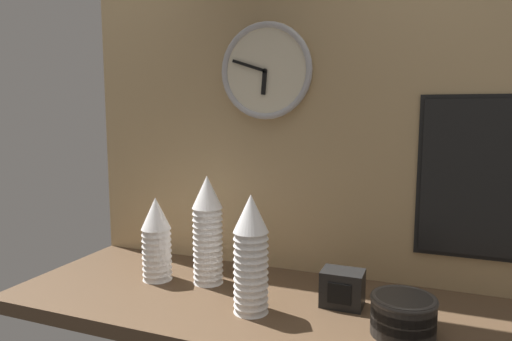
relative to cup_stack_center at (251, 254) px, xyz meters
The scene contains 9 objects.
ground_plane 0.21m from the cup_stack_center, 47.59° to the left, with size 1.60×0.56×0.04m, color #4C3826.
wall_tiled_back 0.52m from the cup_stack_center, 77.09° to the left, with size 1.60×0.03×1.05m.
cup_stack_center is the anchor object (origin of this frame).
cup_stack_left 0.37m from the cup_stack_center, 163.29° to the left, with size 0.09×0.09×0.26m.
cup_stack_center_left 0.24m from the cup_stack_center, 144.44° to the left, with size 0.09×0.09×0.33m.
bowl_stack_right 0.39m from the cup_stack_center, ahead, with size 0.15×0.15×0.09m.
wall_clock 0.59m from the cup_stack_center, 103.97° to the left, with size 0.30×0.03×0.30m.
menu_board 0.72m from the cup_stack_center, 28.67° to the left, with size 0.46×0.01×0.46m.
napkin_dispenser 0.27m from the cup_stack_center, 30.45° to the left, with size 0.11×0.09×0.10m.
Camera 1 is at (0.34, -1.13, 0.52)m, focal length 32.00 mm.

